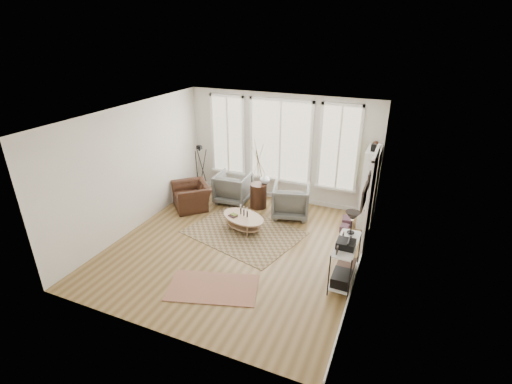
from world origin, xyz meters
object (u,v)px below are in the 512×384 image
at_px(bookcase, 370,187).
at_px(coffee_table, 243,219).
at_px(side_table, 258,176).
at_px(accent_chair, 192,196).
at_px(low_shelf, 345,258).
at_px(armchair_left, 233,188).
at_px(armchair_right, 291,201).

xyz_separation_m(bookcase, coffee_table, (-2.62, -1.51, -0.68)).
xyz_separation_m(side_table, accent_chair, (-1.62, -0.70, -0.56)).
xyz_separation_m(low_shelf, side_table, (-2.70, 2.28, 0.38)).
bearing_deg(bookcase, accent_chair, -167.87).
height_order(bookcase, armchair_left, bookcase).
distance_m(low_shelf, side_table, 3.55).
bearing_deg(accent_chair, side_table, 68.35).
distance_m(coffee_table, accent_chair, 1.85).
xyz_separation_m(low_shelf, coffee_table, (-2.56, 1.01, -0.23)).
bearing_deg(low_shelf, armchair_left, 146.05).
bearing_deg(low_shelf, accent_chair, 159.92).
height_order(bookcase, low_shelf, bookcase).
distance_m(coffee_table, armchair_right, 1.40).
bearing_deg(bookcase, armchair_left, -177.04).
distance_m(bookcase, low_shelf, 2.56).
relative_size(bookcase, low_shelf, 1.58).
xyz_separation_m(low_shelf, armchair_right, (-1.75, 2.15, -0.09)).
xyz_separation_m(armchair_left, side_table, (0.77, -0.06, 0.48)).
height_order(armchair_left, side_table, side_table).
distance_m(bookcase, side_table, 2.77).
height_order(bookcase, coffee_table, bookcase).
xyz_separation_m(bookcase, armchair_left, (-3.53, -0.18, -0.55)).
bearing_deg(low_shelf, side_table, 139.82).
xyz_separation_m(coffee_table, armchair_left, (-0.91, 1.33, 0.13)).
relative_size(low_shelf, accent_chair, 1.30).
bearing_deg(low_shelf, bookcase, 88.72).
bearing_deg(armchair_right, accent_chair, -2.10).
height_order(armchair_right, accent_chair, armchair_right).
height_order(side_table, accent_chair, side_table).
xyz_separation_m(bookcase, side_table, (-2.76, -0.24, -0.07)).
xyz_separation_m(bookcase, accent_chair, (-4.38, -0.94, -0.63)).
distance_m(armchair_left, side_table, 0.91).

